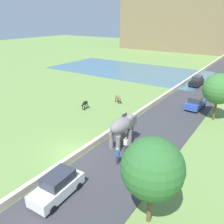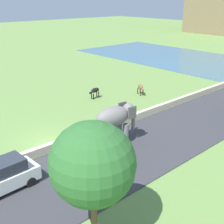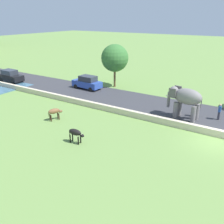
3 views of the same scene
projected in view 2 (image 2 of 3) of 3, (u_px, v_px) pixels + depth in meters
The scene contains 10 objects.
ground_plane at pixel (48, 143), 22.13m from camera, with size 220.00×220.00×0.00m, color #6B8E47.
barrier_wall at pixel (198, 94), 32.33m from camera, with size 0.40×110.00×0.60m, color beige.
lake at pixel (176, 57), 53.06m from camera, with size 36.00×18.00×0.08m, color #426B84.
elephant at pixel (115, 119), 21.26m from camera, with size 1.72×3.55×2.99m.
person_beside_elephant at pixel (115, 142), 20.41m from camera, with size 0.36×0.22×1.63m.
person_trailing at pixel (95, 153), 18.93m from camera, with size 0.36×0.22×1.63m.
car_white at pixel (3, 176), 16.46m from camera, with size 1.94×4.07×1.80m.
cow_black at pixel (95, 91), 31.55m from camera, with size 0.52×1.40×1.15m.
cow_brown at pixel (141, 87), 32.73m from camera, with size 1.40×0.86×1.15m.
tree_mid at pixel (93, 164), 12.05m from camera, with size 3.63×3.63×5.69m.
Camera 2 is at (17.95, -9.55, 10.23)m, focal length 47.40 mm.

